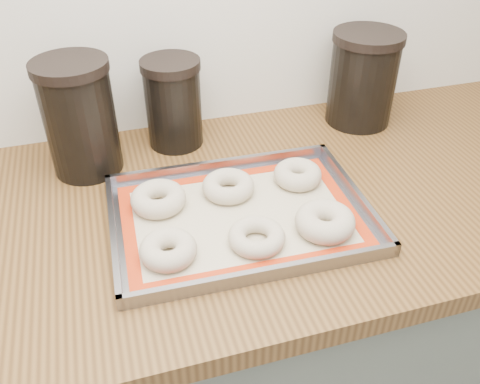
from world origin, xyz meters
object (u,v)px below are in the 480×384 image
object	(u,v)px
bagel_back_right	(298,174)
canister_left	(80,117)
bagel_back_left	(158,199)
canister_right	(363,78)
bagel_front_right	(325,221)
bagel_back_mid	(228,186)
canister_mid	(173,103)
bagel_front_left	(168,250)
bagel_front_mid	(257,237)
baking_tray	(240,216)

from	to	relation	value
bagel_back_right	canister_left	distance (m)	0.44
bagel_back_left	canister_right	size ratio (longest dim) A/B	0.48
bagel_front_right	bagel_back_mid	xyz separation A→B (m)	(-0.13, 0.15, -0.00)
canister_mid	canister_right	size ratio (longest dim) A/B	0.90
bagel_back_right	canister_left	xyz separation A→B (m)	(-0.39, 0.18, 0.09)
bagel_front_left	bagel_back_mid	world-z (taller)	bagel_front_left
bagel_back_mid	canister_left	size ratio (longest dim) A/B	0.43
bagel_front_right	canister_mid	bearing A→B (deg)	116.52
bagel_front_right	canister_left	size ratio (longest dim) A/B	0.45
canister_mid	canister_right	distance (m)	0.44
bagel_front_left	bagel_front_right	xyz separation A→B (m)	(0.27, -0.01, 0.00)
bagel_front_left	bagel_back_right	world-z (taller)	same
bagel_front_mid	bagel_front_left	bearing A→B (deg)	176.71
bagel_front_right	bagel_back_right	distance (m)	0.15
baking_tray	bagel_front_right	bearing A→B (deg)	-31.28
bagel_front_mid	bagel_front_right	distance (m)	0.12
baking_tray	bagel_front_left	distance (m)	0.16
bagel_back_left	bagel_back_mid	bearing A→B (deg)	1.39
baking_tray	canister_mid	xyz separation A→B (m)	(-0.06, 0.30, 0.09)
bagel_back_mid	canister_mid	distance (m)	0.25
bagel_front_right	canister_left	bearing A→B (deg)	139.26
baking_tray	bagel_back_left	xyz separation A→B (m)	(-0.14, 0.07, 0.02)
baking_tray	bagel_front_mid	world-z (taller)	bagel_front_mid
canister_right	baking_tray	bearing A→B (deg)	-143.35
bagel_back_right	canister_mid	distance (m)	0.31
bagel_front_right	bagel_back_mid	world-z (taller)	bagel_front_right
baking_tray	canister_left	distance (m)	0.37
bagel_back_left	bagel_front_right	bearing A→B (deg)	-29.46
bagel_front_left	bagel_back_mid	xyz separation A→B (m)	(0.14, 0.14, -0.00)
canister_right	canister_left	bearing A→B (deg)	-177.29
bagel_back_mid	bagel_back_left	bearing A→B (deg)	-178.61
canister_right	bagel_back_left	bearing A→B (deg)	-157.80
bagel_back_mid	bagel_front_mid	bearing A→B (deg)	-87.17
bagel_front_right	canister_right	bearing A→B (deg)	55.53
bagel_back_left	bagel_back_mid	world-z (taller)	bagel_back_left
bagel_front_left	bagel_front_right	size ratio (longest dim) A/B	0.90
bagel_back_mid	canister_left	bearing A→B (deg)	144.95
bagel_back_left	canister_mid	distance (m)	0.25
bagel_front_right	canister_mid	size ratio (longest dim) A/B	0.54
baking_tray	canister_left	size ratio (longest dim) A/B	2.02
bagel_back_left	canister_left	distance (m)	0.23
bagel_front_left	canister_right	bearing A→B (deg)	33.97
bagel_back_mid	bagel_back_right	xyz separation A→B (m)	(0.14, -0.00, 0.00)
bagel_back_mid	canister_left	distance (m)	0.32
baking_tray	bagel_back_mid	world-z (taller)	bagel_back_mid
canister_mid	bagel_back_right	bearing A→B (deg)	-48.96
baking_tray	bagel_front_mid	distance (m)	0.08
canister_right	canister_mid	bearing A→B (deg)	177.23
bagel_back_left	bagel_front_left	bearing A→B (deg)	-92.66
bagel_back_left	canister_right	xyz separation A→B (m)	(0.51, 0.21, 0.08)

